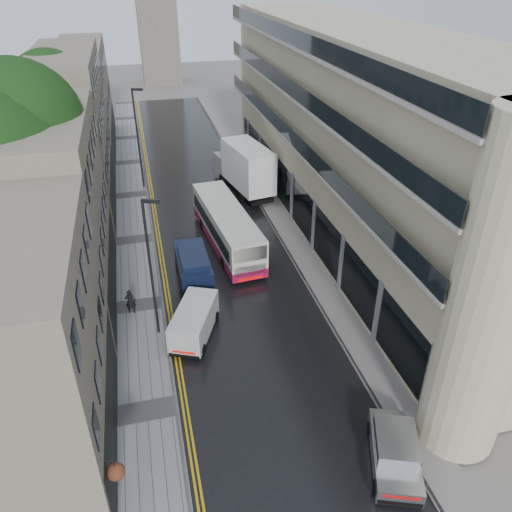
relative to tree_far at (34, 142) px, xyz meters
name	(u,v)px	position (x,y,z in m)	size (l,w,h in m)	color
road	(214,232)	(12.20, -5.50, -6.22)	(9.00, 85.00, 0.02)	black
left_sidewalk	(135,240)	(6.35, -5.50, -6.17)	(2.70, 85.00, 0.12)	gray
right_sidewalk	(282,223)	(17.60, -5.50, -6.17)	(1.80, 85.00, 0.12)	slate
old_shop_row	(71,155)	(2.75, -3.00, -0.23)	(4.50, 56.00, 12.00)	gray
modern_block	(358,137)	(22.50, -7.00, 0.77)	(8.00, 40.00, 14.00)	beige
tree_far	(34,142)	(0.00, 0.00, 0.00)	(9.24, 9.24, 12.46)	black
cream_bus	(223,250)	(11.99, -10.86, -4.78)	(2.39, 10.52, 2.87)	silver
white_lorry	(241,178)	(15.34, -0.79, -4.00)	(2.53, 8.42, 4.42)	white
silver_hatchback	(378,480)	(14.73, -28.24, -5.45)	(1.76, 4.03, 1.51)	#B6B7BB
white_van	(172,337)	(7.90, -18.19, -5.29)	(1.74, 4.06, 1.83)	silver
navy_van	(183,283)	(8.98, -13.75, -5.01)	(1.89, 4.72, 2.41)	black
pedestrian	(130,301)	(5.88, -14.43, -5.33)	(0.57, 0.37, 1.56)	black
lamp_post_near	(151,271)	(7.27, -16.58, -2.14)	(0.89, 0.20, 7.95)	black
lamp_post_far	(138,140)	(7.46, 4.39, -1.82)	(0.97, 0.21, 8.58)	black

